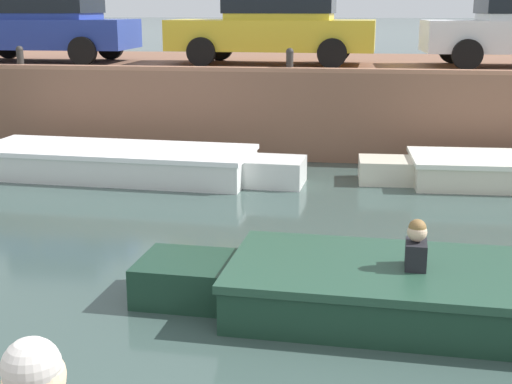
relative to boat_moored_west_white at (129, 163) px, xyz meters
name	(u,v)px	position (x,y,z in m)	size (l,w,h in m)	color
ground_plane	(285,260)	(3.17, -3.89, -0.26)	(400.00, 400.00, 0.00)	#384C47
far_quay_wall	(322,99)	(3.17, 4.71, 0.60)	(60.00, 6.00, 1.73)	brown
far_wall_coping	(316,70)	(3.17, 1.83, 1.50)	(60.00, 0.24, 0.08)	#9F6C52
boat_moored_west_white	(129,163)	(0.00, 0.00, 0.00)	(5.86, 1.99, 0.53)	white
motorboat_passing	(469,295)	(5.09, -5.31, -0.01)	(6.26, 1.96, 0.98)	#193828
car_leftmost_blue	(44,23)	(-3.05, 3.70, 2.31)	(4.12, 2.00, 1.54)	#233893
car_left_inner_yellow	(275,24)	(2.17, 3.70, 2.31)	(4.43, 2.05, 1.54)	yellow
mooring_bollard_west	(20,56)	(-2.83, 1.96, 1.70)	(0.15, 0.15, 0.45)	#2D2B28
mooring_bollard_mid	(290,59)	(2.66, 1.96, 1.70)	(0.15, 0.15, 0.45)	#2D2B28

